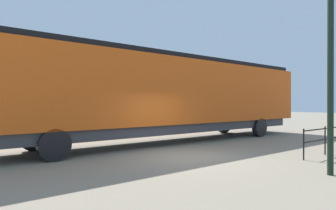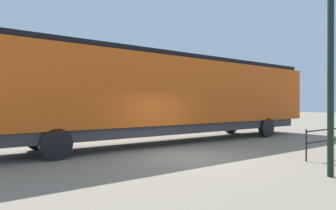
{
  "view_description": "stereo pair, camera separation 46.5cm",
  "coord_description": "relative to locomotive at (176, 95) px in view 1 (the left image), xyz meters",
  "views": [
    {
      "loc": [
        7.88,
        -7.09,
        1.93
      ],
      "look_at": [
        -0.04,
        -0.79,
        1.9
      ],
      "focal_mm": 30.83,
      "sensor_mm": 36.0,
      "label": 1
    },
    {
      "loc": [
        8.16,
        -6.72,
        1.93
      ],
      "look_at": [
        -0.04,
        -0.79,
        1.9
      ],
      "focal_mm": 30.83,
      "sensor_mm": 36.0,
      "label": 2
    }
  ],
  "objects": [
    {
      "name": "ground_plane",
      "position": [
        3.46,
        -2.42,
        -2.41
      ],
      "size": [
        120.0,
        120.0,
        0.0
      ],
      "primitive_type": "plane",
      "color": "gray"
    },
    {
      "name": "lamp_post",
      "position": [
        7.97,
        -1.19,
        2.16
      ],
      "size": [
        0.52,
        0.52,
        6.49
      ],
      "color": "black",
      "rests_on": "ground_plane"
    },
    {
      "name": "locomotive",
      "position": [
        0.0,
        0.0,
        0.0
      ],
      "size": [
        3.04,
        18.49,
        4.31
      ],
      "color": "#D15114",
      "rests_on": "ground_plane"
    }
  ]
}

